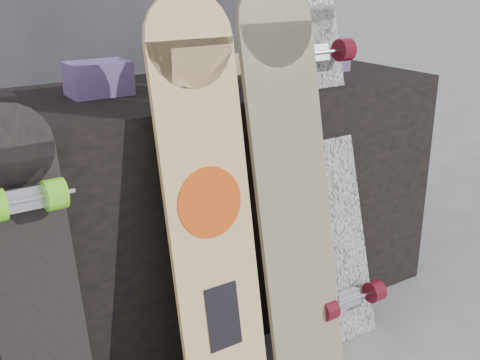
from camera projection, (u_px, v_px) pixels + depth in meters
vendor_table at (203, 200)px, 2.08m from camera, size 1.60×0.60×0.80m
merch_box_purple at (98, 78)px, 1.78m from camera, size 0.18×0.12×0.10m
merch_box_small at (324, 54)px, 2.21m from camera, size 0.14×0.14×0.12m
merch_box_flat at (231, 65)px, 2.16m from camera, size 0.22×0.10×0.06m
longboard_geisha at (208, 196)px, 1.59m from camera, size 0.25×0.23×1.12m
longboard_celtic at (290, 172)px, 1.73m from camera, size 0.25×0.26×1.14m
longboard_cascadia at (320, 150)px, 1.90m from camera, size 0.27×0.39×1.18m
skateboard_dark at (39, 299)px, 1.36m from camera, size 0.20×0.28×0.89m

